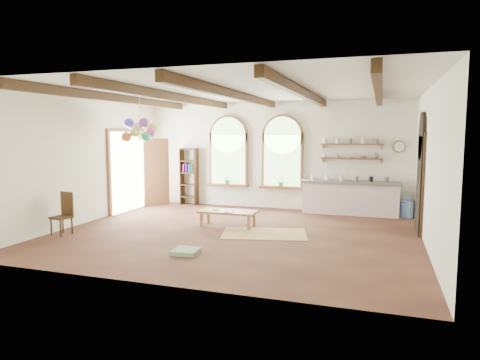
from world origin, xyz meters
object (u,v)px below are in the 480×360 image
at_px(kitchen_counter, 350,197).
at_px(balloon_cluster, 140,130).
at_px(coffee_table, 228,212).
at_px(side_chair, 62,223).

distance_m(kitchen_counter, balloon_cluster, 6.03).
height_order(coffee_table, side_chair, side_chair).
height_order(kitchen_counter, coffee_table, kitchen_counter).
distance_m(kitchen_counter, coffee_table, 3.75).
bearing_deg(coffee_table, side_chair, -149.15).
xyz_separation_m(side_chair, balloon_cluster, (0.71, 2.19, 2.08)).
bearing_deg(balloon_cluster, side_chair, -108.05).
height_order(kitchen_counter, balloon_cluster, balloon_cluster).
xyz_separation_m(kitchen_counter, balloon_cluster, (-5.23, -2.35, 1.87)).
xyz_separation_m(kitchen_counter, coffee_table, (-2.70, -2.60, -0.13)).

